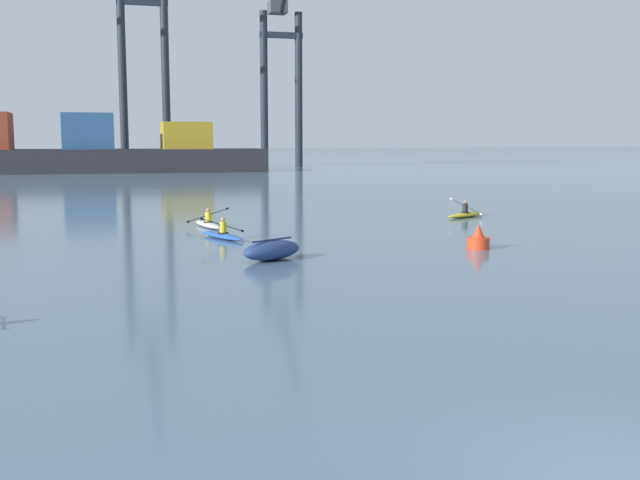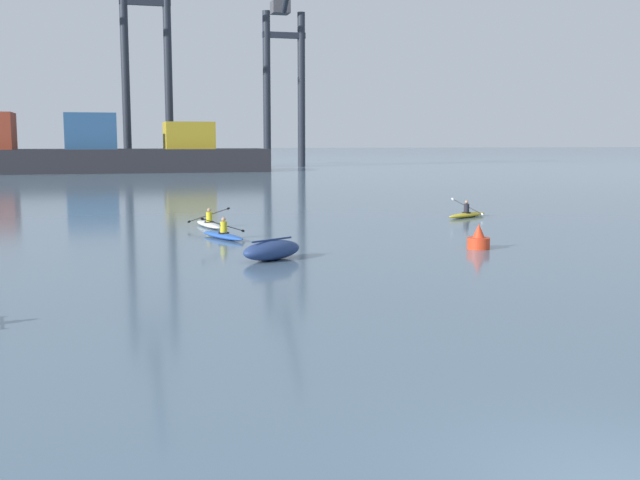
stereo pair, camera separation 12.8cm
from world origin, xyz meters
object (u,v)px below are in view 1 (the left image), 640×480
at_px(gantry_crane_west_mid, 143,37).
at_px(kayak_yellow, 466,214).
at_px(capsized_dinghy, 272,250).
at_px(channel_buoy, 478,240).
at_px(kayak_white, 208,224).
at_px(gantry_crane_east_mid, 282,61).
at_px(container_barge, 87,153).
at_px(kayak_blue, 222,235).

xyz_separation_m(gantry_crane_west_mid, kayak_yellow, (13.25, -78.97, -18.99)).
xyz_separation_m(capsized_dinghy, channel_buoy, (8.49, 0.59, 0.01)).
bearing_deg(kayak_white, kayak_yellow, 4.44).
bearing_deg(capsized_dinghy, kayak_yellow, 41.71).
relative_size(gantry_crane_west_mid, channel_buoy, 37.69).
bearing_deg(gantry_crane_east_mid, kayak_white, -105.31).
xyz_separation_m(container_barge, gantry_crane_west_mid, (8.35, 11.06, 16.52)).
distance_m(gantry_crane_east_mid, channel_buoy, 95.55).
relative_size(capsized_dinghy, kayak_blue, 0.82).
distance_m(gantry_crane_west_mid, gantry_crane_east_mid, 21.63).
height_order(container_barge, gantry_crane_west_mid, gantry_crane_west_mid).
height_order(capsized_dinghy, kayak_blue, kayak_blue).
height_order(capsized_dinghy, kayak_white, kayak_white).
xyz_separation_m(container_barge, capsized_dinghy, (7.89, -80.13, -2.29)).
bearing_deg(kayak_yellow, channel_buoy, -114.15).
distance_m(channel_buoy, kayak_blue, 11.02).
relative_size(container_barge, gantry_crane_west_mid, 1.23).
distance_m(capsized_dinghy, kayak_white, 11.12).
relative_size(container_barge, kayak_white, 13.47).
relative_size(gantry_crane_east_mid, channel_buoy, 34.47).
relative_size(container_barge, gantry_crane_east_mid, 1.35).
height_order(container_barge, kayak_white, container_barge).
bearing_deg(container_barge, channel_buoy, -78.36).
bearing_deg(gantry_crane_west_mid, channel_buoy, -84.93).
bearing_deg(kayak_white, container_barge, 95.81).
distance_m(container_barge, gantry_crane_west_mid, 21.57).
bearing_deg(gantry_crane_east_mid, channel_buoy, -98.11).
distance_m(gantry_crane_east_mid, kayak_white, 87.32).
distance_m(gantry_crane_east_mid, kayak_blue, 91.73).
distance_m(channel_buoy, kayak_yellow, 12.75).
height_order(gantry_crane_west_mid, gantry_crane_east_mid, gantry_crane_west_mid).
relative_size(gantry_crane_west_mid, kayak_white, 10.92).
xyz_separation_m(kayak_yellow, kayak_white, (-14.58, -1.13, -0.00)).
bearing_deg(gantry_crane_east_mid, capsized_dinghy, -103.07).
xyz_separation_m(gantry_crane_east_mid, capsized_dinghy, (-21.77, -93.81, -16.20)).
xyz_separation_m(container_barge, channel_buoy, (16.38, -79.54, -2.28)).
height_order(channel_buoy, kayak_blue, kayak_blue).
relative_size(channel_buoy, kayak_white, 0.29).
bearing_deg(capsized_dinghy, gantry_crane_east_mid, 76.93).
bearing_deg(gantry_crane_west_mid, kayak_yellow, -80.48).
bearing_deg(kayak_blue, gantry_crane_west_mid, 89.12).
bearing_deg(container_barge, kayak_yellow, -72.35).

